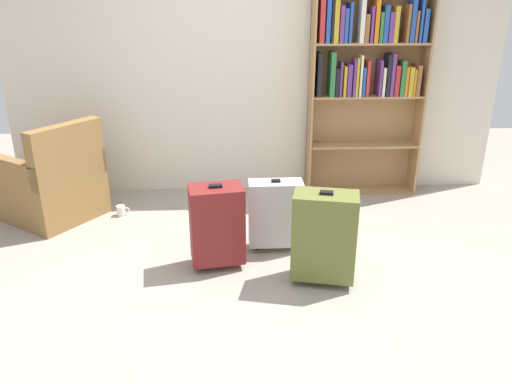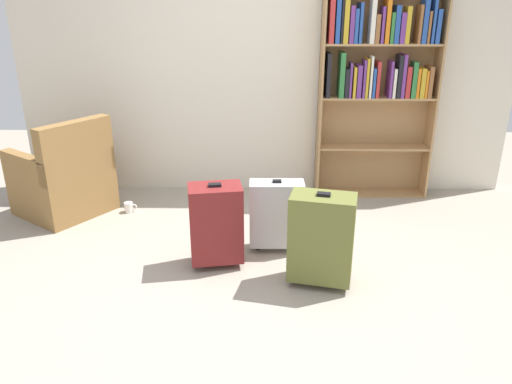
% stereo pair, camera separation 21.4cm
% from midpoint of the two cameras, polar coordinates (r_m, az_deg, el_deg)
% --- Properties ---
extents(ground_plane, '(8.53, 8.53, 0.00)m').
position_cam_midpoint_polar(ground_plane, '(3.52, -0.46, -10.62)').
color(ground_plane, '#9E9384').
extents(back_wall, '(4.87, 0.10, 2.60)m').
position_cam_midpoint_polar(back_wall, '(4.95, -1.40, 14.89)').
color(back_wall, beige).
rests_on(back_wall, ground).
extents(bookshelf, '(1.10, 0.26, 1.96)m').
position_cam_midpoint_polar(bookshelf, '(4.93, 11.48, 13.15)').
color(bookshelf, '#A87F51').
rests_on(bookshelf, ground).
extents(armchair, '(0.97, 0.97, 0.90)m').
position_cam_midpoint_polar(armchair, '(4.81, -23.54, 0.77)').
color(armchair, olive).
rests_on(armchair, ground).
extents(mug, '(0.12, 0.08, 0.10)m').
position_cam_midpoint_polar(mug, '(4.74, -16.61, -2.10)').
color(mug, white).
rests_on(mug, ground).
extents(suitcase_dark_red, '(0.42, 0.31, 0.65)m').
position_cam_midpoint_polar(suitcase_dark_red, '(3.61, -6.26, -3.76)').
color(suitcase_dark_red, maroon).
rests_on(suitcase_dark_red, ground).
extents(suitcase_olive, '(0.48, 0.34, 0.69)m').
position_cam_midpoint_polar(suitcase_olive, '(3.40, 6.13, -5.09)').
color(suitcase_olive, brown).
rests_on(suitcase_olive, ground).
extents(suitcase_silver, '(0.42, 0.19, 0.59)m').
position_cam_midpoint_polar(suitcase_silver, '(3.84, 0.67, -2.50)').
color(suitcase_silver, '#B7BABF').
rests_on(suitcase_silver, ground).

